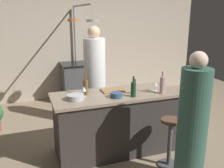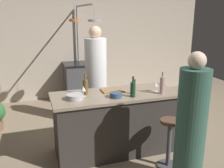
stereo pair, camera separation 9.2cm
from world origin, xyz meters
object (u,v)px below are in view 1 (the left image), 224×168
Objects in this scene: guest_right at (192,127)px; wine_bottle_amber at (86,87)px; cutting_board at (112,90)px; chef at (95,81)px; wine_bottle_green at (133,89)px; mixing_bowl_blue at (116,95)px; pepper_mill at (134,87)px; wine_glass_near_left_guest at (84,89)px; mixing_bowl_steel at (75,97)px; wine_bottle_rose at (162,85)px; bar_stool_right at (170,141)px; wine_glass_by_chef at (155,84)px; stove_range at (79,82)px.

guest_right is 1.49m from wine_bottle_amber.
wine_bottle_amber is (-0.40, -0.03, 0.10)m from cutting_board.
chef is 6.27× the size of wine_bottle_green.
cutting_board is 1.98× the size of mixing_bowl_blue.
pepper_mill is 0.70m from wine_glass_near_left_guest.
cutting_board is (0.02, -0.87, 0.08)m from chef.
mixing_bowl_blue is 0.55m from mixing_bowl_steel.
wine_bottle_rose is at bearing -28.88° from cutting_board.
chef reaches higher than mixing_bowl_blue.
wine_glass_near_left_guest is 0.17m from mixing_bowl_steel.
mixing_bowl_blue is (0.36, -0.26, -0.08)m from wine_bottle_amber.
wine_bottle_rose reaches higher than cutting_board.
guest_right is 1.28m from cutting_board.
cutting_board is at bearing 18.38° from mixing_bowl_steel.
wine_glass_by_chef is (0.05, 0.53, 0.63)m from bar_stool_right.
pepper_mill is at bearing -8.62° from wine_glass_near_left_guest.
wine_bottle_green is 1.96× the size of wine_glass_by_chef.
mixing_bowl_blue is (-0.03, -1.16, 0.10)m from chef.
wine_bottle_green is at bearing 179.20° from wine_bottle_rose.
stove_range is at bearing 89.19° from chef.
wine_bottle_amber is 2.04× the size of wine_glass_near_left_guest.
stove_range is at bearing 80.16° from wine_bottle_amber.
bar_stool_right is 0.83m from wine_glass_by_chef.
wine_bottle_amber reaches higher than bar_stool_right.
wine_bottle_green reaches higher than mixing_bowl_steel.
guest_right reaches higher than mixing_bowl_steel.
mixing_bowl_steel is at bearing -161.62° from cutting_board.
guest_right is at bearing -49.04° from wine_bottle_amber.
wine_bottle_rose is at bearing -16.82° from wine_bottle_amber.
wine_bottle_green is 0.79m from mixing_bowl_steel.
wine_bottle_green reaches higher than pepper_mill.
bar_stool_right is 2.29× the size of wine_bottle_amber.
wine_glass_near_left_guest is at bearing 147.59° from bar_stool_right.
bar_stool_right is at bearing -71.00° from chef.
cutting_board reaches higher than stove_range.
bar_stool_right is 4.22× the size of mixing_bowl_blue.
wine_glass_near_left_guest is (-0.05, -0.08, -0.01)m from wine_bottle_amber.
cutting_board is (-0.56, 1.14, 0.16)m from guest_right.
pepper_mill is 0.84m from mixing_bowl_steel.
wine_bottle_green is at bearing -10.50° from mixing_bowl_steel.
chef is at bearing 109.00° from bar_stool_right.
chef is 12.30× the size of wine_glass_near_left_guest.
chef is 1.39m from wine_bottle_rose.
stove_range is 2.73m from wine_bottle_green.
wine_bottle_green is at bearing -27.43° from wine_bottle_amber.
bar_stool_right is 0.77m from wine_bottle_rose.
wine_glass_by_chef reaches higher than mixing_bowl_blue.
wine_glass_near_left_guest is at bearing 134.58° from guest_right.
cutting_board is 1.52× the size of pepper_mill.
wine_bottle_rose is (0.64, -1.22, 0.19)m from chef.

